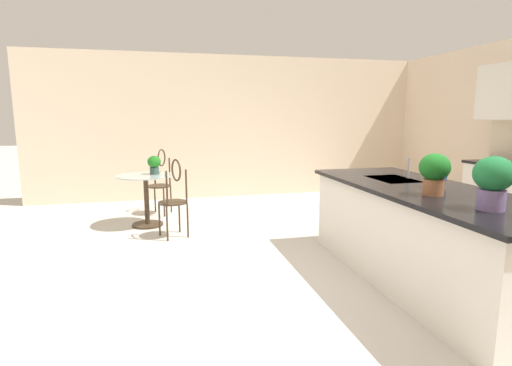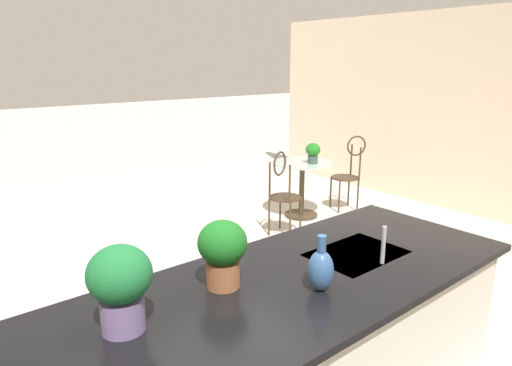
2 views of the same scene
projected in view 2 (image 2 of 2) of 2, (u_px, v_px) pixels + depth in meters
ground_plane at (238, 340)px, 3.42m from camera, size 40.00×40.00×0.00m
wall_left_window at (508, 117)px, 5.69m from camera, size 0.12×7.80×2.70m
kitchen_island at (288, 356)px, 2.48m from camera, size 2.80×1.06×0.92m
bistro_table at (302, 184)px, 6.06m from camera, size 0.80×0.80×0.74m
chair_near_window at (283, 189)px, 5.33m from camera, size 0.52×0.49×1.04m
chair_by_island at (349, 169)px, 6.32m from camera, size 0.52×0.50×1.04m
sink_faucet at (383, 245)px, 2.54m from camera, size 0.02×0.02×0.22m
potted_plant_on_table at (313, 152)px, 5.89m from camera, size 0.19×0.19×0.27m
potted_plant_counter_far at (120, 283)px, 1.88m from camera, size 0.27×0.27×0.38m
potted_plant_counter_near at (223, 250)px, 2.26m from camera, size 0.25×0.25×0.35m
vase_on_counter at (321, 269)px, 2.24m from camera, size 0.13×0.13×0.29m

